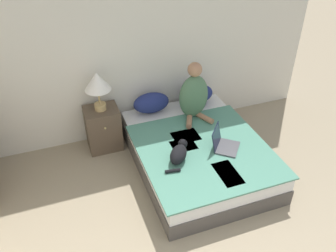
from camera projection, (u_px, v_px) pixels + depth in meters
name	position (u px, v px, depth m)	size (l,w,h in m)	color
wall_back	(130.00, 46.00, 4.44)	(5.20, 0.05, 2.55)	beige
bed	(197.00, 153.00, 4.40)	(1.49, 1.95, 0.40)	#4C4742
pillow_near	(151.00, 103.00, 4.74)	(0.49, 0.28, 0.27)	navy
pillow_far	(196.00, 94.00, 4.92)	(0.49, 0.28, 0.27)	navy
person_sitting	(194.00, 95.00, 4.53)	(0.39, 0.38, 0.77)	#476B4C
cat_tabby	(179.00, 153.00, 3.95)	(0.37, 0.38, 0.17)	black
laptop_open	(224.00, 144.00, 4.15)	(0.42, 0.42, 0.25)	#424247
nightstand	(103.00, 128.00, 4.67)	(0.43, 0.39, 0.59)	brown
table_lamp	(97.00, 83.00, 4.28)	(0.32, 0.32, 0.52)	tan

